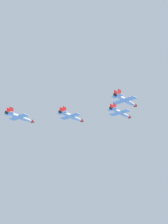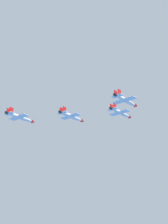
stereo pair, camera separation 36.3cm
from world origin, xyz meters
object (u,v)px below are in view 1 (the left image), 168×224
Objects in this scene: jet_left_wingman at (71,116)px; jet_left_outer at (20,117)px; jet_lead at (121,113)px; jet_right_wingman at (126,100)px.

jet_left_wingman is 21.65m from jet_left_outer.
jet_lead reaches higher than jet_left_outer.
jet_right_wingman is 0.99× the size of jet_left_outer.
jet_left_wingman is 1.00× the size of jet_left_outer.
jet_lead is 1.02× the size of jet_right_wingman.
jet_right_wingman is (-8.72, -26.56, -0.24)m from jet_left_wingman.
jet_left_wingman is (-11.26, 18.41, -3.03)m from jet_lead.
jet_right_wingman is at bearing -67.99° from jet_left_outer.
jet_right_wingman is (-19.98, -8.15, -3.27)m from jet_lead.
jet_left_wingman is 1.01× the size of jet_right_wingman.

